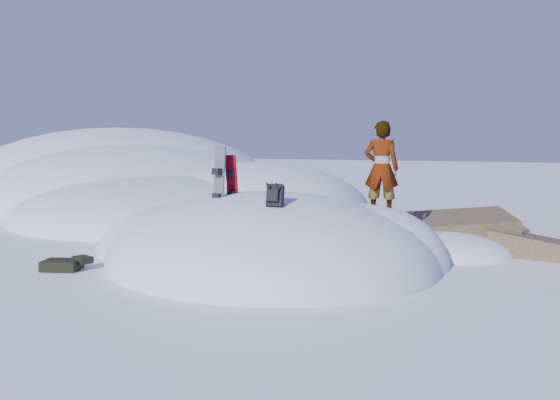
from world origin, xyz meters
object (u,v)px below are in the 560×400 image
(snowboard_red, at_px, (232,186))
(backpack, at_px, (275,196))
(person, at_px, (381,168))
(snowboard_dark, at_px, (218,187))

(snowboard_red, xyz_separation_m, backpack, (1.32, -0.91, -0.07))
(backpack, distance_m, person, 2.57)
(snowboard_dark, relative_size, person, 0.87)
(snowboard_red, distance_m, snowboard_dark, 0.37)
(backpack, height_order, person, person)
(person, bearing_deg, backpack, 46.97)
(snowboard_dark, relative_size, backpack, 3.41)
(snowboard_dark, bearing_deg, backpack, 3.56)
(backpack, xyz_separation_m, person, (1.58, 1.98, 0.44))
(snowboard_dark, bearing_deg, snowboard_red, 91.51)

